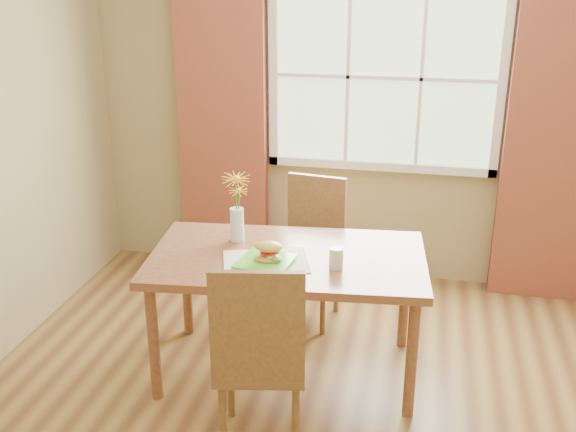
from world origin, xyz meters
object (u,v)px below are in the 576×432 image
(flower_vase, at_px, (237,201))
(chair_near, at_px, (259,352))
(chair_far, at_px, (311,243))
(dining_table, at_px, (287,268))
(water_glass, at_px, (336,258))
(croissant_sandwich, at_px, (269,252))

(flower_vase, bearing_deg, chair_near, -68.17)
(chair_far, bearing_deg, chair_near, -81.84)
(dining_table, bearing_deg, flower_vase, 151.11)
(chair_far, height_order, water_glass, chair_far)
(dining_table, height_order, water_glass, water_glass)
(chair_near, height_order, croissant_sandwich, chair_near)
(dining_table, bearing_deg, croissant_sandwich, -121.02)
(chair_far, xyz_separation_m, croissant_sandwich, (-0.08, -0.85, 0.29))
(chair_far, bearing_deg, croissant_sandwich, -87.52)
(chair_near, xyz_separation_m, flower_vase, (-0.34, 0.85, 0.42))
(chair_near, bearing_deg, chair_far, 79.73)
(chair_near, height_order, water_glass, chair_near)
(water_glass, height_order, flower_vase, flower_vase)
(water_glass, bearing_deg, croissant_sandwich, -172.98)
(croissant_sandwich, bearing_deg, dining_table, 63.05)
(flower_vase, bearing_deg, croissant_sandwich, -48.59)
(chair_near, xyz_separation_m, croissant_sandwich, (-0.09, 0.56, 0.25))
(chair_far, bearing_deg, flower_vase, -112.81)
(flower_vase, bearing_deg, chair_far, 59.22)
(flower_vase, bearing_deg, dining_table, -23.38)
(croissant_sandwich, height_order, flower_vase, flower_vase)
(chair_near, relative_size, chair_far, 1.07)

